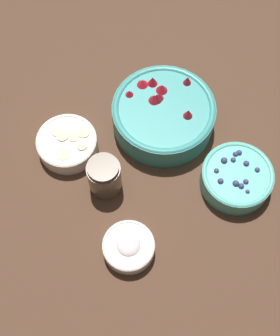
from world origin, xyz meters
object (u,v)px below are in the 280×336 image
Objects in this scene: bowl_strawberries at (163,113)px; bowl_bananas at (67,143)px; bowl_cream at (129,247)px; bowl_blueberries at (237,177)px; jar_chocolate at (105,177)px.

bowl_bananas is at bearing -1.62° from bowl_strawberries.
bowl_strawberries is 2.21× the size of bowl_cream.
jar_chocolate is (0.29, -0.10, 0.01)m from bowl_blueberries.
bowl_strawberries is 1.73× the size of bowl_bananas.
bowl_cream is at bearing 56.74° from bowl_strawberries.
bowl_strawberries reaches higher than bowl_cream.
jar_chocolate is at bearing 114.84° from bowl_bananas.
bowl_cream is (0.29, 0.07, -0.01)m from bowl_blueberries.
bowl_strawberries is 0.22m from jar_chocolate.
jar_chocolate reaches higher than bowl_cream.
jar_chocolate is at bearing 31.80° from bowl_strawberries.
bowl_strawberries is 0.34m from bowl_cream.
bowl_blueberries reaches higher than bowl_cream.
bowl_blueberries is (-0.10, 0.21, -0.01)m from bowl_strawberries.
bowl_bananas and bowl_cream have the same top height.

